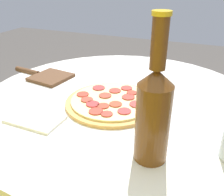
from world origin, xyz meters
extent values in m
cylinder|color=silver|center=(0.00, 0.00, 0.39)|extent=(0.08, 0.08, 0.73)
cylinder|color=silver|center=(0.00, 0.00, 0.76)|extent=(0.90, 0.90, 0.02)
cylinder|color=tan|center=(0.01, 0.06, 0.78)|extent=(0.28, 0.28, 0.01)
cylinder|color=beige|center=(0.01, 0.06, 0.79)|extent=(0.25, 0.25, 0.01)
cylinder|color=#B63233|center=(0.05, 0.11, 0.79)|extent=(0.04, 0.04, 0.00)
cylinder|color=#AA3E27|center=(-0.01, 0.08, 0.79)|extent=(0.04, 0.04, 0.00)
cylinder|color=#A53A34|center=(-0.07, 0.06, 0.79)|extent=(0.04, 0.04, 0.00)
cylinder|color=#A7372D|center=(-0.03, 0.03, 0.79)|extent=(0.04, 0.04, 0.00)
cylinder|color=#B3342E|center=(-0.01, -0.03, 0.79)|extent=(0.04, 0.04, 0.00)
cylinder|color=#B13E2E|center=(0.07, 0.09, 0.79)|extent=(0.04, 0.04, 0.00)
cylinder|color=#AC352C|center=(0.02, 0.00, 0.79)|extent=(0.04, 0.04, 0.00)
cylinder|color=#A13D2D|center=(0.04, 0.04, 0.79)|extent=(0.04, 0.04, 0.00)
cylinder|color=#B03628|center=(0.10, 0.06, 0.79)|extent=(0.04, 0.04, 0.00)
cylinder|color=#B03A28|center=(0.01, 0.11, 0.79)|extent=(0.03, 0.03, 0.00)
cylinder|color=#B1382D|center=(-0.01, 0.15, 0.79)|extent=(0.03, 0.03, 0.00)
cylinder|color=#B13434|center=(-0.05, 0.11, 0.79)|extent=(0.04, 0.04, 0.00)
cylinder|color=#A23231|center=(0.08, 0.00, 0.79)|extent=(0.04, 0.04, 0.00)
cylinder|color=#AE3D26|center=(-0.08, 0.02, 0.79)|extent=(0.04, 0.04, 0.00)
cylinder|color=#B2382A|center=(0.02, 0.14, 0.79)|extent=(0.04, 0.04, 0.00)
cylinder|color=#AF3526|center=(-0.03, -0.01, 0.79)|extent=(0.03, 0.03, 0.00)
cylinder|color=#563314|center=(-0.16, 0.25, 0.86)|extent=(0.07, 0.07, 0.17)
cone|color=#563314|center=(-0.16, 0.25, 0.96)|extent=(0.07, 0.07, 0.03)
cylinder|color=#563314|center=(-0.16, 0.25, 1.02)|extent=(0.03, 0.03, 0.09)
cylinder|color=gold|center=(-0.16, 0.25, 1.07)|extent=(0.03, 0.03, 0.01)
cube|color=brown|center=(0.30, -0.04, 0.78)|extent=(0.15, 0.15, 0.01)
cylinder|color=brown|center=(0.42, -0.06, 0.78)|extent=(0.12, 0.04, 0.02)
cube|color=white|center=(0.16, 0.22, 0.78)|extent=(0.15, 0.09, 0.01)
camera|label=1|loc=(-0.25, 0.67, 1.13)|focal=40.00mm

